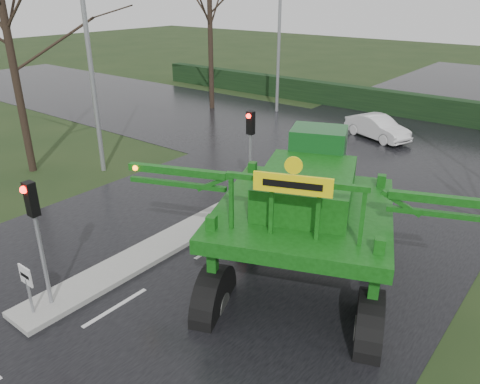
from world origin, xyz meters
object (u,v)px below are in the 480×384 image
Objects in this scene: keep_left_sign at (27,282)px; traffic_signal_near at (35,219)px; white_sedan at (376,139)px; street_light_left_far at (284,16)px; crop_sprayer at (215,212)px; street_light_left_near at (91,32)px; traffic_signal_mid at (250,136)px.

traffic_signal_near is at bearing 90.00° from keep_left_sign.
traffic_signal_near is at bearing -160.45° from white_sedan.
traffic_signal_near reaches higher than keep_left_sign.
crop_sprayer is (10.02, -18.10, -3.41)m from street_light_left_far.
street_light_left_far is at bearing 90.00° from street_light_left_near.
keep_left_sign is at bearing -90.00° from traffic_signal_near.
keep_left_sign is 11.32m from street_light_left_near.
street_light_left_far reaches higher than crop_sprayer.
traffic_signal_mid reaches higher than keep_left_sign.
keep_left_sign reaches higher than white_sedan.
white_sedan is at bearing 86.96° from traffic_signal_mid.
traffic_signal_mid reaches higher than white_sedan.
keep_left_sign is 0.35× the size of white_sedan.
keep_left_sign is at bearing -160.40° from white_sedan.
street_light_left_far is at bearing 108.17° from traffic_signal_near.
traffic_signal_near is 0.35× the size of street_light_left_near.
keep_left_sign is 0.38× the size of traffic_signal_near.
traffic_signal_near is 1.00× the size of traffic_signal_mid.
keep_left_sign is at bearing -47.41° from street_light_left_near.
crop_sprayer reaches higher than traffic_signal_near.
street_light_left_near is at bearing -167.79° from traffic_signal_mid.
white_sedan is (-2.56, 16.33, -2.58)m from crop_sprayer.
street_light_left_far is 9.73m from white_sedan.
keep_left_sign is 4.87m from crop_sprayer.
keep_left_sign is 0.38× the size of traffic_signal_mid.
traffic_signal_mid is at bearing 12.21° from street_light_left_near.
crop_sprayer is at bearing -60.77° from traffic_signal_mid.
crop_sprayer is at bearing -149.85° from white_sedan.
white_sedan is at bearing 58.61° from street_light_left_near.
street_light_left_near is 1.10× the size of crop_sprayer.
street_light_left_far is 20.97m from crop_sprayer.
street_light_left_far reaches higher than traffic_signal_near.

